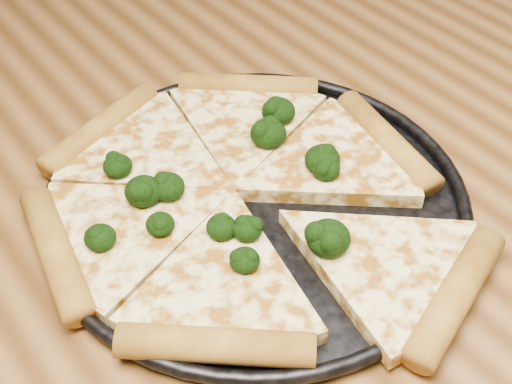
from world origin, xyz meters
TOP-DOWN VIEW (x-y plane):
  - dining_table at (0.00, 0.00)m, footprint 1.20×0.90m
  - pizza_pan at (0.08, -0.01)m, footprint 0.35×0.35m
  - pizza at (0.06, -0.01)m, footprint 0.34×0.39m
  - broccoli_florets at (0.07, -0.01)m, footprint 0.23×0.20m

SIDE VIEW (x-z plane):
  - dining_table at x=0.00m, z-range 0.28..1.03m
  - pizza_pan at x=0.08m, z-range 0.75..0.77m
  - pizza at x=0.06m, z-range 0.75..0.78m
  - broccoli_florets at x=0.07m, z-range 0.77..0.79m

